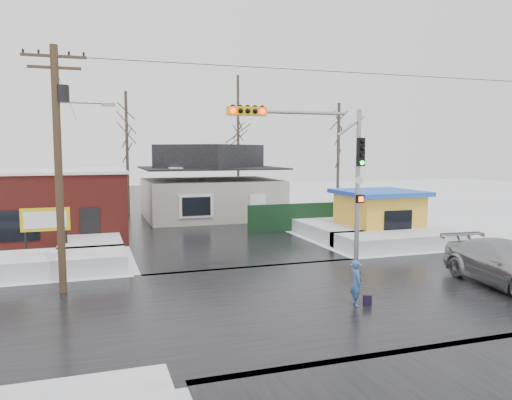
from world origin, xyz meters
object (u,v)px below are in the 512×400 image
object	(u,v)px
traffic_signal	(325,168)
marquee_sign	(45,221)
kiosk	(379,214)
utility_pole	(60,155)
car	(507,265)
pedestrian	(356,283)

from	to	relation	value
traffic_signal	marquee_sign	size ratio (longest dim) A/B	2.75
marquee_sign	kiosk	distance (m)	18.51
kiosk	utility_pole	bearing A→B (deg)	-159.56
kiosk	car	world-z (taller)	kiosk
traffic_signal	utility_pole	distance (m)	10.39
marquee_sign	kiosk	xyz separation A→B (m)	(18.50, 0.50, -0.46)
kiosk	pedestrian	world-z (taller)	kiosk
utility_pole	kiosk	size ratio (longest dim) A/B	1.96
pedestrian	marquee_sign	bearing A→B (deg)	60.45
traffic_signal	pedestrian	xyz separation A→B (m)	(-0.88, -4.27, -3.76)
marquee_sign	pedestrian	world-z (taller)	marquee_sign
pedestrian	car	world-z (taller)	car
traffic_signal	marquee_sign	bearing A→B (deg)	150.28
utility_pole	kiosk	distance (m)	18.95
marquee_sign	car	distance (m)	20.29
marquee_sign	traffic_signal	bearing A→B (deg)	-29.72
traffic_signal	pedestrian	distance (m)	5.75
kiosk	traffic_signal	bearing A→B (deg)	-135.16
traffic_signal	kiosk	bearing A→B (deg)	44.84
traffic_signal	car	xyz separation A→B (m)	(5.89, -3.98, -3.68)
traffic_signal	car	size ratio (longest dim) A/B	1.19
utility_pole	car	size ratio (longest dim) A/B	1.53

